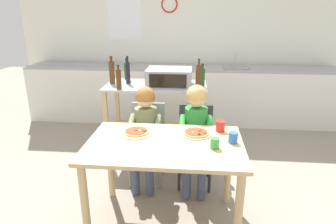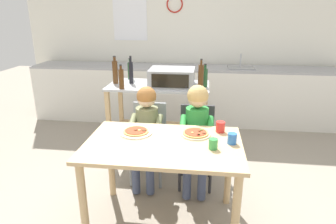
{
  "view_description": "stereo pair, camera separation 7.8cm",
  "coord_description": "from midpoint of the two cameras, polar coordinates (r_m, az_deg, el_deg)",
  "views": [
    {
      "loc": [
        0.22,
        -2.09,
        1.73
      ],
      "look_at": [
        0.0,
        0.3,
        0.9
      ],
      "focal_mm": 31.51,
      "sensor_mm": 36.0,
      "label": 1
    },
    {
      "loc": [
        0.3,
        -2.08,
        1.73
      ],
      "look_at": [
        0.0,
        0.3,
        0.9
      ],
      "focal_mm": 31.51,
      "sensor_mm": 36.0,
      "label": 2
    }
  ],
  "objects": [
    {
      "name": "ground_plane",
      "position": [
        3.67,
        2.27,
        -8.97
      ],
      "size": [
        11.48,
        11.48,
        0.0
      ],
      "primitive_type": "plane",
      "color": "gray"
    },
    {
      "name": "back_wall_tiled",
      "position": [
        5.03,
        4.24,
        14.77
      ],
      "size": [
        5.42,
        0.14,
        2.7
      ],
      "color": "white",
      "rests_on": "ground"
    },
    {
      "name": "kitchen_counter",
      "position": [
        4.78,
        3.76,
        3.51
      ],
      "size": [
        4.88,
        0.6,
        1.09
      ],
      "color": "silver",
      "rests_on": "ground"
    },
    {
      "name": "kitchen_island_cart",
      "position": [
        3.59,
        -1.14,
        0.83
      ],
      "size": [
        1.19,
        0.61,
        0.89
      ],
      "color": "#B7BABF",
      "rests_on": "ground"
    },
    {
      "name": "toaster_oven",
      "position": [
        3.44,
        1.43,
        6.74
      ],
      "size": [
        0.52,
        0.41,
        0.2
      ],
      "color": "#999BA0",
      "rests_on": "kitchen_island_cart"
    },
    {
      "name": "bottle_tall_green_wine",
      "position": [
        3.24,
        7.05,
        6.67
      ],
      "size": [
        0.06,
        0.06,
        0.35
      ],
      "color": "#4C2D14",
      "rests_on": "kitchen_island_cart"
    },
    {
      "name": "bottle_clear_vinegar",
      "position": [
        3.57,
        -6.55,
        7.72
      ],
      "size": [
        0.05,
        0.05,
        0.33
      ],
      "color": "black",
      "rests_on": "kitchen_island_cart"
    },
    {
      "name": "bottle_brown_beer",
      "position": [
        3.6,
        -9.57,
        7.72
      ],
      "size": [
        0.06,
        0.06,
        0.33
      ],
      "color": "#4C2D14",
      "rests_on": "kitchen_island_cart"
    },
    {
      "name": "bottle_squat_spirits",
      "position": [
        3.41,
        7.78,
        6.68
      ],
      "size": [
        0.06,
        0.06,
        0.27
      ],
      "color": "#1E4723",
      "rests_on": "kitchen_island_cart"
    },
    {
      "name": "bottle_dark_olive_oil",
      "position": [
        3.8,
        -6.72,
        7.99
      ],
      "size": [
        0.07,
        0.07,
        0.27
      ],
      "color": "#1E4723",
      "rests_on": "kitchen_island_cart"
    },
    {
      "name": "bottle_slim_sauce",
      "position": [
        3.33,
        -8.36,
        6.42
      ],
      "size": [
        0.06,
        0.06,
        0.28
      ],
      "color": "#4C2D14",
      "rests_on": "kitchen_island_cart"
    },
    {
      "name": "dining_table",
      "position": [
        2.37,
        0.04,
        -8.41
      ],
      "size": [
        1.23,
        0.79,
        0.75
      ],
      "color": "tan",
      "rests_on": "ground"
    },
    {
      "name": "dining_chair_left",
      "position": [
        3.09,
        -3.05,
        -4.72
      ],
      "size": [
        0.36,
        0.36,
        0.81
      ],
      "color": "gray",
      "rests_on": "ground"
    },
    {
      "name": "dining_chair_right",
      "position": [
        3.02,
        6.26,
        -5.39
      ],
      "size": [
        0.36,
        0.36,
        0.81
      ],
      "color": "#333338",
      "rests_on": "ground"
    },
    {
      "name": "child_in_olive_shirt",
      "position": [
        2.91,
        -3.52,
        -2.44
      ],
      "size": [
        0.32,
        0.42,
        1.01
      ],
      "color": "#424C6B",
      "rests_on": "ground"
    },
    {
      "name": "child_in_green_shirt",
      "position": [
        2.83,
        6.36,
        -2.56
      ],
      "size": [
        0.32,
        0.42,
        1.05
      ],
      "color": "#424C6B",
      "rests_on": "ground"
    },
    {
      "name": "pizza_plate_white",
      "position": [
        2.49,
        -5.32,
        -3.86
      ],
      "size": [
        0.27,
        0.27,
        0.03
      ],
      "color": "white",
      "rests_on": "dining_table"
    },
    {
      "name": "pizza_plate_cream",
      "position": [
        2.46,
        6.27,
        -4.17
      ],
      "size": [
        0.24,
        0.24,
        0.03
      ],
      "color": "beige",
      "rests_on": "dining_table"
    },
    {
      "name": "drinking_cup_red",
      "position": [
        2.54,
        10.96,
        -2.84
      ],
      "size": [
        0.08,
        0.08,
        0.09
      ],
      "primitive_type": "cylinder",
      "color": "red",
      "rests_on": "dining_table"
    },
    {
      "name": "drinking_cup_blue",
      "position": [
        2.34,
        13.23,
        -5.02
      ],
      "size": [
        0.07,
        0.07,
        0.09
      ],
      "primitive_type": "cylinder",
      "color": "blue",
      "rests_on": "dining_table"
    },
    {
      "name": "drinking_cup_green",
      "position": [
        2.23,
        9.73,
        -6.1
      ],
      "size": [
        0.07,
        0.07,
        0.08
      ],
      "primitive_type": "cylinder",
      "color": "green",
      "rests_on": "dining_table"
    }
  ]
}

